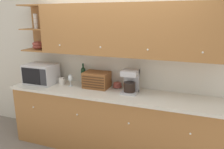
{
  "coord_description": "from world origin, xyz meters",
  "views": [
    {
      "loc": [
        1.07,
        -3.14,
        2.01
      ],
      "look_at": [
        0.0,
        -0.21,
        1.18
      ],
      "focal_mm": 35.0,
      "sensor_mm": 36.0,
      "label": 1
    }
  ],
  "objects": [
    {
      "name": "bread_box",
      "position": [
        -0.26,
        -0.19,
        1.07
      ],
      "size": [
        0.38,
        0.29,
        0.24
      ],
      "color": "brown",
      "rests_on": "counter_unit"
    },
    {
      "name": "wine_bottle",
      "position": [
        -0.54,
        -0.1,
        1.1
      ],
      "size": [
        0.07,
        0.07,
        0.34
      ],
      "color": "#19381E",
      "rests_on": "counter_unit"
    },
    {
      "name": "upper_cabinets",
      "position": [
        0.17,
        -0.17,
        1.83
      ],
      "size": [
        3.06,
        0.37,
        0.72
      ],
      "color": "#A36B38",
      "rests_on": "backsplash_panel"
    },
    {
      "name": "bowl_stack_on_counter",
      "position": [
        0.05,
        -0.12,
        0.99
      ],
      "size": [
        0.14,
        0.14,
        0.09
      ],
      "color": "#9E473D",
      "rests_on": "counter_unit"
    },
    {
      "name": "wall_back",
      "position": [
        0.0,
        0.03,
        1.3
      ],
      "size": [
        5.46,
        0.06,
        2.6
      ],
      "color": "beige",
      "rests_on": "ground_plane"
    },
    {
      "name": "coffee_maker",
      "position": [
        0.29,
        -0.25,
        1.12
      ],
      "size": [
        0.22,
        0.24,
        0.34
      ],
      "color": "#B7B7BC",
      "rests_on": "counter_unit"
    },
    {
      "name": "backsplash_panel",
      "position": [
        0.0,
        -0.01,
        1.21
      ],
      "size": [
        3.06,
        0.01,
        0.52
      ],
      "color": "silver",
      "rests_on": "counter_unit"
    },
    {
      "name": "mug",
      "position": [
        -0.85,
        -0.26,
        1.0
      ],
      "size": [
        0.1,
        0.09,
        0.11
      ],
      "color": "silver",
      "rests_on": "counter_unit"
    },
    {
      "name": "wine_glass",
      "position": [
        -0.67,
        -0.28,
        1.07
      ],
      "size": [
        0.07,
        0.07,
        0.18
      ],
      "color": "silver",
      "rests_on": "counter_unit"
    },
    {
      "name": "microwave",
      "position": [
        -1.2,
        -0.31,
        1.11
      ],
      "size": [
        0.49,
        0.37,
        0.32
      ],
      "color": "silver",
      "rests_on": "counter_unit"
    },
    {
      "name": "counter_unit",
      "position": [
        0.0,
        -0.31,
        0.48
      ],
      "size": [
        3.08,
        0.64,
        0.95
      ],
      "color": "#A36B38",
      "rests_on": "ground_plane"
    },
    {
      "name": "ground_plane",
      "position": [
        0.0,
        0.0,
        0.0
      ],
      "size": [
        24.0,
        24.0,
        0.0
      ],
      "primitive_type": "plane",
      "color": "slate"
    }
  ]
}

